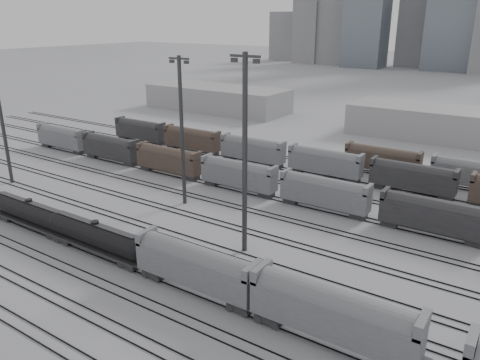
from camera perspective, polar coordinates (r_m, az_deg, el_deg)
The scene contains 13 objects.
ground at distance 58.89m, azimuth -10.48°, elevation -11.98°, with size 900.00×900.00×0.00m, color #B0B0B5.
tracks at distance 70.78m, azimuth -0.65°, elevation -5.99°, with size 220.00×71.50×0.16m.
tank_car_a at distance 77.03m, azimuth -24.19°, elevation -3.59°, with size 18.05×3.01×4.46m.
tank_car_b at distance 65.70m, azimuth -17.11°, elevation -6.50°, with size 18.45×3.08×4.56m.
hopper_car_a at distance 54.32m, azimuth -5.40°, elevation -10.27°, with size 15.92×3.16×5.69m.
hopper_car_b at distance 47.00m, azimuth 11.26°, elevation -15.45°, with size 16.76×3.33×5.99m.
light_mast_a at distance 97.76m, azimuth -27.14°, elevation 7.20°, with size 4.06×0.65×25.35m.
light_mast_b at distance 77.28m, azimuth -7.11°, elevation 6.25°, with size 3.95×0.63×24.70m.
light_mast_c at distance 59.66m, azimuth 0.59°, elevation 3.44°, with size 4.22×0.68×26.37m.
bg_string_near at distance 78.02m, azimuth 10.26°, elevation -1.70°, with size 151.00×3.00×5.60m.
bg_string_mid at distance 89.66m, azimuth 20.28°, elevation 0.15°, with size 151.00×3.00×5.60m.
warehouse_left at distance 164.15m, azimuth -2.80°, elevation 9.91°, with size 50.00×18.00×8.00m, color #979799.
warehouse_mid at distance 135.59m, azimuth 21.98°, elevation 6.61°, with size 40.00×18.00×8.00m, color #979799.
Camera 1 is at (36.14, -35.47, 30.06)m, focal length 35.00 mm.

